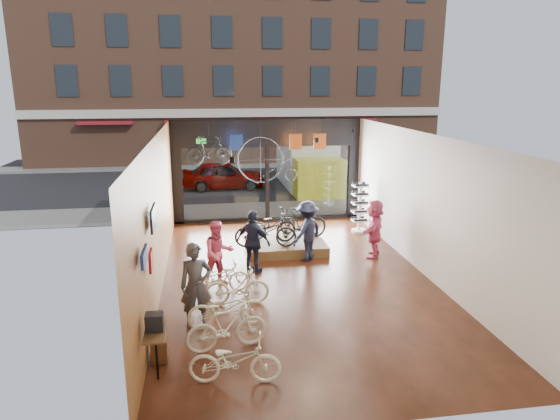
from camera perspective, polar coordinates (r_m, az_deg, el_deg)
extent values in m
cube|color=black|center=(13.51, 1.84, -7.85)|extent=(7.00, 12.00, 0.04)
cube|color=black|center=(12.57, 1.98, 8.59)|extent=(7.00, 12.00, 0.04)
cube|color=#A76F39|center=(12.75, -13.84, -0.51)|extent=(0.04, 12.00, 3.80)
cube|color=beige|center=(13.97, 16.24, 0.61)|extent=(0.04, 12.00, 3.80)
cube|color=beige|center=(7.40, 10.65, -11.30)|extent=(7.00, 0.04, 3.80)
cube|color=#198C26|center=(18.29, -9.00, 7.78)|extent=(0.35, 0.06, 0.18)
cube|color=black|center=(27.86, -3.80, 3.75)|extent=(30.00, 18.00, 0.02)
cube|color=slate|center=(20.26, -1.87, -0.03)|extent=(30.00, 2.40, 0.12)
cube|color=slate|center=(31.78, -4.43, 5.18)|extent=(30.00, 2.00, 0.12)
cube|color=brown|center=(33.93, -5.01, 17.50)|extent=(26.00, 5.00, 14.00)
imported|color=gray|center=(24.70, -6.49, 3.97)|extent=(4.00, 1.61, 1.36)
imported|color=#E8E7C3|center=(9.02, -5.18, -16.75)|extent=(1.67, 0.78, 0.84)
imported|color=#E8E7C3|center=(9.98, -6.12, -13.10)|extent=(1.68, 0.76, 0.97)
imported|color=#E8E7C3|center=(10.85, -6.08, -11.03)|extent=(1.72, 0.73, 0.88)
imported|color=#E8E7C3|center=(11.86, -4.92, -8.67)|extent=(1.52, 0.47, 0.90)
imported|color=#E8E7C3|center=(12.52, -7.05, -7.68)|extent=(1.61, 0.75, 0.81)
cube|color=#523B20|center=(15.59, 0.63, -4.10)|extent=(2.40, 1.80, 0.30)
imported|color=black|center=(14.86, -1.65, -2.45)|extent=(1.91, 0.85, 0.97)
imported|color=black|center=(15.54, 2.48, -1.54)|extent=(1.84, 1.01, 1.06)
imported|color=black|center=(15.83, -0.79, -1.56)|extent=(1.78, 1.24, 0.89)
imported|color=#3F3F44|center=(10.80, -9.59, -8.47)|extent=(0.73, 0.54, 1.85)
imported|color=#CC4C72|center=(12.88, -7.06, -4.93)|extent=(0.98, 0.86, 1.70)
imported|color=#161C33|center=(13.59, -3.05, -3.68)|extent=(1.08, 0.96, 1.76)
imported|color=#161C33|center=(14.54, 3.11, -2.43)|extent=(1.30, 1.25, 1.78)
imported|color=#CC4C72|center=(15.13, 10.72, -2.06)|extent=(1.15, 1.69, 1.75)
imported|color=black|center=(16.63, -8.13, 6.75)|extent=(1.64, 0.86, 0.95)
cube|color=#1E3F99|center=(17.65, -5.00, 7.67)|extent=(0.45, 0.03, 0.55)
cube|color=#CC5919|center=(17.91, 1.80, 7.81)|extent=(0.45, 0.03, 0.55)
cube|color=#CC5919|center=(18.09, 4.57, 7.84)|extent=(0.45, 0.03, 0.55)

